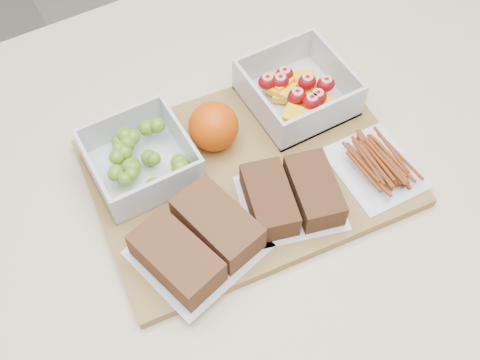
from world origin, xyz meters
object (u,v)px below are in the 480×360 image
at_px(grape_container, 140,158).
at_px(pretzel_bag, 377,163).
at_px(fruit_container, 297,91).
at_px(cutting_board, 248,173).
at_px(sandwich_bag_center, 292,195).
at_px(orange, 214,126).
at_px(sandwich_bag_left, 197,241).

relative_size(grape_container, pretzel_bag, 1.02).
bearing_deg(fruit_container, cutting_board, -150.01).
bearing_deg(sandwich_bag_center, fruit_container, 55.32).
relative_size(orange, sandwich_bag_center, 0.44).
xyz_separation_m(grape_container, sandwich_bag_center, (0.15, -0.15, -0.00)).
distance_m(sandwich_bag_center, pretzel_bag, 0.13).
distance_m(grape_container, fruit_container, 0.25).
xyz_separation_m(grape_container, orange, (0.11, -0.01, 0.01)).
bearing_deg(grape_container, fruit_container, -0.42).
bearing_deg(orange, grape_container, 175.57).
height_order(fruit_container, orange, orange).
bearing_deg(pretzel_bag, grape_container, 150.52).
bearing_deg(grape_container, sandwich_bag_center, -45.03).
bearing_deg(sandwich_bag_left, sandwich_bag_center, 0.30).
distance_m(grape_container, orange, 0.11).
height_order(sandwich_bag_left, sandwich_bag_center, sandwich_bag_left).
xyz_separation_m(grape_container, pretzel_bag, (0.28, -0.16, -0.01)).
distance_m(cutting_board, fruit_container, 0.15).
height_order(fruit_container, sandwich_bag_left, fruit_container).
height_order(cutting_board, sandwich_bag_center, sandwich_bag_center).
xyz_separation_m(orange, sandwich_bag_center, (0.04, -0.14, -0.02)).
relative_size(cutting_board, sandwich_bag_center, 2.65).
bearing_deg(cutting_board, pretzel_bag, -23.87).
bearing_deg(sandwich_bag_center, orange, 105.90).
distance_m(cutting_board, sandwich_bag_left, 0.14).
distance_m(sandwich_bag_left, pretzel_bag, 0.27).
bearing_deg(fruit_container, sandwich_bag_left, -148.40).
bearing_deg(grape_container, sandwich_bag_left, -86.09).
bearing_deg(pretzel_bag, sandwich_bag_center, 175.77).
bearing_deg(orange, fruit_container, 2.67).
bearing_deg(sandwich_bag_center, sandwich_bag_left, -179.70).
height_order(sandwich_bag_center, pretzel_bag, sandwich_bag_center).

